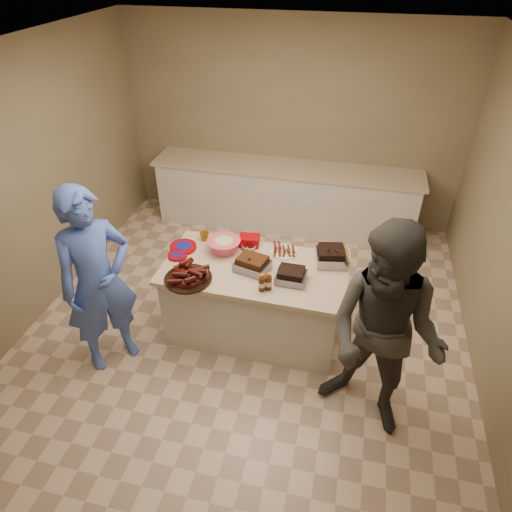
% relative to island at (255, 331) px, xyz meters
% --- Properties ---
extents(room, '(4.50, 5.00, 2.70)m').
position_rel_island_xyz_m(room, '(-0.09, -0.01, 0.00)').
color(room, '#8F7F5E').
rests_on(room, ground).
extents(back_counter, '(3.60, 0.64, 0.90)m').
position_rel_island_xyz_m(back_counter, '(-0.09, 2.19, 0.45)').
color(back_counter, silver).
rests_on(back_counter, ground).
extents(island, '(1.77, 0.96, 0.83)m').
position_rel_island_xyz_m(island, '(0.00, 0.00, 0.00)').
color(island, silver).
rests_on(island, ground).
extents(rib_platter, '(0.55, 0.55, 0.18)m').
position_rel_island_xyz_m(rib_platter, '(-0.55, -0.32, 0.83)').
color(rib_platter, '#3E0B07').
rests_on(rib_platter, island).
extents(pulled_pork_tray, '(0.36, 0.30, 0.09)m').
position_rel_island_xyz_m(pulled_pork_tray, '(-0.01, -0.04, 0.83)').
color(pulled_pork_tray, '#47230F').
rests_on(pulled_pork_tray, island).
extents(brisket_tray, '(0.27, 0.23, 0.08)m').
position_rel_island_xyz_m(brisket_tray, '(0.37, -0.12, 0.83)').
color(brisket_tray, black).
rests_on(brisket_tray, island).
extents(roasting_pan, '(0.32, 0.32, 0.11)m').
position_rel_island_xyz_m(roasting_pan, '(0.69, 0.24, 0.83)').
color(roasting_pan, gray).
rests_on(roasting_pan, island).
extents(coleslaw_bowl, '(0.34, 0.34, 0.23)m').
position_rel_island_xyz_m(coleslaw_bowl, '(-0.36, 0.19, 0.83)').
color(coleslaw_bowl, '#DF4565').
rests_on(coleslaw_bowl, island).
extents(sausage_plate, '(0.32, 0.32, 0.05)m').
position_rel_island_xyz_m(sausage_plate, '(0.22, 0.31, 0.83)').
color(sausage_plate, silver).
rests_on(sausage_plate, island).
extents(mac_cheese_dish, '(0.33, 0.25, 0.08)m').
position_rel_island_xyz_m(mac_cheese_dish, '(0.72, 0.32, 0.83)').
color(mac_cheese_dish, orange).
rests_on(mac_cheese_dish, island).
extents(bbq_bottle_a, '(0.06, 0.06, 0.18)m').
position_rel_island_xyz_m(bbq_bottle_a, '(0.19, -0.29, 0.83)').
color(bbq_bottle_a, '#431E09').
rests_on(bbq_bottle_a, island).
extents(bbq_bottle_b, '(0.06, 0.06, 0.18)m').
position_rel_island_xyz_m(bbq_bottle_b, '(0.14, -0.31, 0.83)').
color(bbq_bottle_b, '#431E09').
rests_on(bbq_bottle_b, island).
extents(mustard_bottle, '(0.05, 0.05, 0.13)m').
position_rel_island_xyz_m(mustard_bottle, '(-0.11, 0.14, 0.83)').
color(mustard_bottle, yellow).
rests_on(mustard_bottle, island).
extents(sauce_bowl, '(0.15, 0.05, 0.15)m').
position_rel_island_xyz_m(sauce_bowl, '(-0.13, 0.30, 0.83)').
color(sauce_bowl, silver).
rests_on(sauce_bowl, island).
extents(plate_stack_large, '(0.27, 0.27, 0.03)m').
position_rel_island_xyz_m(plate_stack_large, '(-0.78, 0.15, 0.83)').
color(plate_stack_large, '#920107').
rests_on(plate_stack_large, island).
extents(plate_stack_small, '(0.20, 0.20, 0.03)m').
position_rel_island_xyz_m(plate_stack_small, '(-0.78, 0.00, 0.83)').
color(plate_stack_small, '#920107').
rests_on(plate_stack_small, island).
extents(plastic_cup, '(0.10, 0.09, 0.10)m').
position_rel_island_xyz_m(plastic_cup, '(-0.61, 0.35, 0.83)').
color(plastic_cup, '#825609').
rests_on(plastic_cup, island).
extents(basket_stack, '(0.22, 0.17, 0.10)m').
position_rel_island_xyz_m(basket_stack, '(-0.14, 0.37, 0.83)').
color(basket_stack, '#920107').
rests_on(basket_stack, island).
extents(guest_blue, '(1.85, 1.68, 0.44)m').
position_rel_island_xyz_m(guest_blue, '(-1.26, -0.64, 0.00)').
color(guest_blue, '#496BD7').
rests_on(guest_blue, ground).
extents(guest_gray, '(1.63, 2.12, 0.72)m').
position_rel_island_xyz_m(guest_gray, '(1.18, -0.78, 0.00)').
color(guest_gray, '#44423D').
rests_on(guest_gray, ground).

